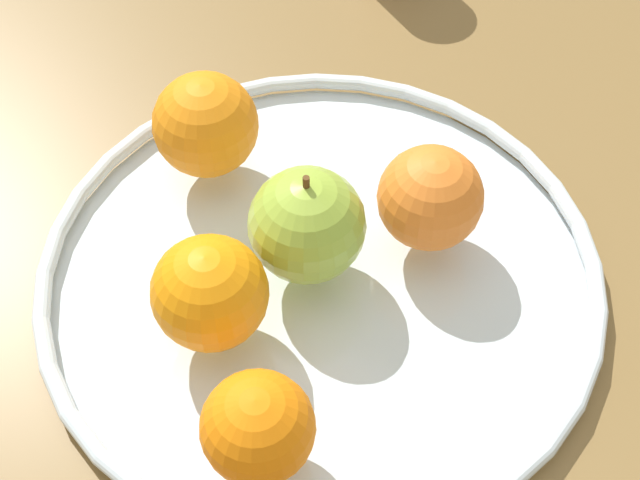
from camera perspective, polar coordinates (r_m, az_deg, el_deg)
The scene contains 7 objects.
ground_plane at distance 66.52cm, azimuth -0.00°, elevation -3.54°, with size 120.85×120.85×4.00cm, color olive.
fruit_bowl at distance 64.11cm, azimuth -0.00°, elevation -2.10°, with size 38.94×38.94×1.80cm.
apple at distance 60.72cm, azimuth -0.68°, elevation 1.08°, with size 7.80×7.80×8.60cm.
orange_front_right at distance 67.17cm, azimuth -7.02°, elevation 7.02°, with size 7.61×7.61×7.61cm, color orange.
orange_center at distance 62.84cm, azimuth 6.76°, elevation 2.58°, with size 7.22×7.22×7.22cm, color orange.
orange_back_right at distance 58.10cm, azimuth -6.76°, elevation -3.23°, with size 7.42×7.42×7.42cm, color orange.
orange_back_left at distance 53.71cm, azimuth -3.83°, elevation -11.38°, with size 6.65×6.65×6.65cm, color orange.
Camera 1 is at (-30.97, -19.87, 53.41)cm, focal length 52.31 mm.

